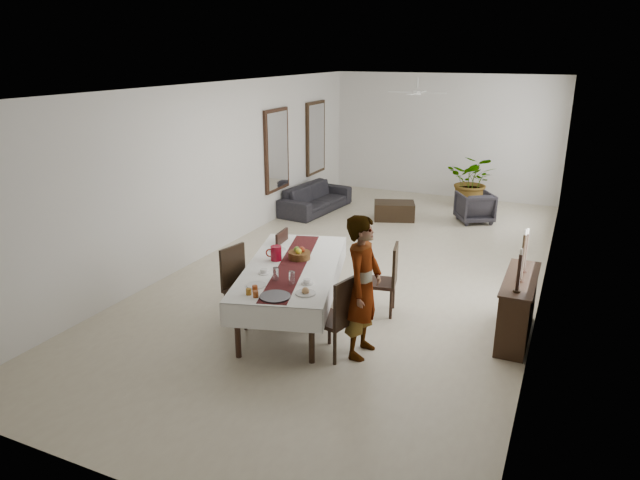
# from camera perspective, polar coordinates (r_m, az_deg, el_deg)

# --- Properties ---
(floor) EXTENTS (6.00, 12.00, 0.00)m
(floor) POSITION_cam_1_polar(r_m,az_deg,el_deg) (10.38, 4.47, -2.79)
(floor) COLOR beige
(floor) RESTS_ON ground
(ceiling) EXTENTS (6.00, 12.00, 0.02)m
(ceiling) POSITION_cam_1_polar(r_m,az_deg,el_deg) (9.69, 4.96, 15.14)
(ceiling) COLOR silver
(ceiling) RESTS_ON wall_back
(wall_back) EXTENTS (6.00, 0.02, 3.20)m
(wall_back) POSITION_cam_1_polar(r_m,az_deg,el_deg) (15.61, 12.33, 10.11)
(wall_back) COLOR silver
(wall_back) RESTS_ON floor
(wall_front) EXTENTS (6.00, 0.02, 3.20)m
(wall_front) POSITION_cam_1_polar(r_m,az_deg,el_deg) (4.98, -19.74, -8.24)
(wall_front) COLOR silver
(wall_front) RESTS_ON floor
(wall_left) EXTENTS (0.02, 12.00, 3.20)m
(wall_left) POSITION_cam_1_polar(r_m,az_deg,el_deg) (11.25, -9.93, 7.17)
(wall_left) COLOR silver
(wall_left) RESTS_ON floor
(wall_right) EXTENTS (0.02, 12.00, 3.20)m
(wall_right) POSITION_cam_1_polar(r_m,az_deg,el_deg) (9.37, 22.26, 3.81)
(wall_right) COLOR silver
(wall_right) RESTS_ON floor
(dining_table_top) EXTENTS (1.76, 2.79, 0.05)m
(dining_table_top) POSITION_cam_1_polar(r_m,az_deg,el_deg) (8.19, -2.79, -2.77)
(dining_table_top) COLOR black
(dining_table_top) RESTS_ON table_leg_fl
(table_leg_fl) EXTENTS (0.09, 0.09, 0.76)m
(table_leg_fl) POSITION_cam_1_polar(r_m,az_deg,el_deg) (7.37, -8.25, -8.93)
(table_leg_fl) COLOR black
(table_leg_fl) RESTS_ON floor
(table_leg_fr) EXTENTS (0.09, 0.09, 0.76)m
(table_leg_fr) POSITION_cam_1_polar(r_m,az_deg,el_deg) (7.18, -0.84, -9.52)
(table_leg_fr) COLOR black
(table_leg_fr) RESTS_ON floor
(table_leg_bl) EXTENTS (0.09, 0.09, 0.76)m
(table_leg_bl) POSITION_cam_1_polar(r_m,az_deg,el_deg) (9.56, -4.16, -2.24)
(table_leg_bl) COLOR black
(table_leg_bl) RESTS_ON floor
(table_leg_br) EXTENTS (0.09, 0.09, 0.76)m
(table_leg_br) POSITION_cam_1_polar(r_m,az_deg,el_deg) (9.41, 1.52, -2.54)
(table_leg_br) COLOR black
(table_leg_br) RESTS_ON floor
(tablecloth_top) EXTENTS (2.00, 3.03, 0.01)m
(tablecloth_top) POSITION_cam_1_polar(r_m,az_deg,el_deg) (8.18, -2.79, -2.56)
(tablecloth_top) COLOR white
(tablecloth_top) RESTS_ON dining_table_top
(tablecloth_drape_left) EXTENTS (0.78, 2.68, 0.32)m
(tablecloth_drape_left) POSITION_cam_1_polar(r_m,az_deg,el_deg) (8.38, -7.03, -3.32)
(tablecloth_drape_left) COLOR white
(tablecloth_drape_left) RESTS_ON dining_table_top
(tablecloth_drape_right) EXTENTS (0.78, 2.68, 0.32)m
(tablecloth_drape_right) POSITION_cam_1_polar(r_m,az_deg,el_deg) (8.15, 1.61, -3.82)
(tablecloth_drape_right) COLOR silver
(tablecloth_drape_right) RESTS_ON dining_table_top
(tablecloth_drape_near) EXTENTS (1.23, 0.36, 0.32)m
(tablecloth_drape_near) POSITION_cam_1_polar(r_m,az_deg,el_deg) (7.00, -4.94, -7.79)
(tablecloth_drape_near) COLOR white
(tablecloth_drape_near) RESTS_ON dining_table_top
(tablecloth_drape_far) EXTENTS (1.23, 0.36, 0.32)m
(tablecloth_drape_far) POSITION_cam_1_polar(r_m,az_deg,el_deg) (9.52, -1.20, -0.48)
(tablecloth_drape_far) COLOR silver
(tablecloth_drape_far) RESTS_ON dining_table_top
(table_runner) EXTENTS (1.11, 2.70, 0.00)m
(table_runner) POSITION_cam_1_polar(r_m,az_deg,el_deg) (8.18, -2.79, -2.50)
(table_runner) COLOR #57181A
(table_runner) RESTS_ON tablecloth_top
(red_pitcher) EXTENTS (0.20, 0.20, 0.22)m
(red_pitcher) POSITION_cam_1_polar(r_m,az_deg,el_deg) (8.34, -4.41, -1.33)
(red_pitcher) COLOR maroon
(red_pitcher) RESTS_ON tablecloth_top
(pitcher_handle) EXTENTS (0.13, 0.06, 0.13)m
(pitcher_handle) POSITION_cam_1_polar(r_m,az_deg,el_deg) (8.36, -5.03, -1.30)
(pitcher_handle) COLOR maroon
(pitcher_handle) RESTS_ON red_pitcher
(wine_glass_near) EXTENTS (0.08, 0.08, 0.18)m
(wine_glass_near) POSITION_cam_1_polar(r_m,az_deg,el_deg) (7.48, -2.84, -3.82)
(wine_glass_near) COLOR white
(wine_glass_near) RESTS_ON tablecloth_top
(wine_glass_mid) EXTENTS (0.08, 0.08, 0.18)m
(wine_glass_mid) POSITION_cam_1_polar(r_m,az_deg,el_deg) (7.63, -4.45, -3.41)
(wine_glass_mid) COLOR silver
(wine_glass_mid) RESTS_ON tablecloth_top
(teacup_right) EXTENTS (0.10, 0.10, 0.06)m
(teacup_right) POSITION_cam_1_polar(r_m,az_deg,el_deg) (7.52, -1.30, -4.16)
(teacup_right) COLOR white
(teacup_right) RESTS_ON saucer_right
(saucer_right) EXTENTS (0.16, 0.16, 0.01)m
(saucer_right) POSITION_cam_1_polar(r_m,az_deg,el_deg) (7.53, -1.30, -4.35)
(saucer_right) COLOR silver
(saucer_right) RESTS_ON tablecloth_top
(teacup_left) EXTENTS (0.10, 0.10, 0.06)m
(teacup_left) POSITION_cam_1_polar(r_m,az_deg,el_deg) (7.89, -5.63, -3.14)
(teacup_left) COLOR white
(teacup_left) RESTS_ON saucer_left
(saucer_left) EXTENTS (0.16, 0.16, 0.01)m
(saucer_left) POSITION_cam_1_polar(r_m,az_deg,el_deg) (7.90, -5.63, -3.32)
(saucer_left) COLOR white
(saucer_left) RESTS_ON tablecloth_top
(plate_near_right) EXTENTS (0.26, 0.26, 0.02)m
(plate_near_right) POSITION_cam_1_polar(r_m,az_deg,el_deg) (7.23, -1.47, -5.33)
(plate_near_right) COLOR silver
(plate_near_right) RESTS_ON tablecloth_top
(bread_near_right) EXTENTS (0.10, 0.10, 0.10)m
(bread_near_right) POSITION_cam_1_polar(r_m,az_deg,el_deg) (7.22, -1.47, -5.12)
(bread_near_right) COLOR tan
(bread_near_right) RESTS_ON plate_near_right
(plate_near_left) EXTENTS (0.26, 0.26, 0.02)m
(plate_near_left) POSITION_cam_1_polar(r_m,az_deg,el_deg) (7.51, -6.40, -4.51)
(plate_near_left) COLOR silver
(plate_near_left) RESTS_ON tablecloth_top
(plate_far_left) EXTENTS (0.26, 0.26, 0.02)m
(plate_far_left) POSITION_cam_1_polar(r_m,az_deg,el_deg) (8.79, -4.27, -0.98)
(plate_far_left) COLOR white
(plate_far_left) RESTS_ON tablecloth_top
(serving_tray) EXTENTS (0.39, 0.39, 0.02)m
(serving_tray) POSITION_cam_1_polar(r_m,az_deg,el_deg) (7.15, -4.52, -5.65)
(serving_tray) COLOR #3B3A3F
(serving_tray) RESTS_ON tablecloth_top
(jam_jar_a) EXTENTS (0.07, 0.07, 0.08)m
(jam_jar_a) POSITION_cam_1_polar(r_m,az_deg,el_deg) (7.16, -6.45, -5.41)
(jam_jar_a) COLOR #8B3D14
(jam_jar_a) RESTS_ON tablecloth_top
(jam_jar_b) EXTENTS (0.07, 0.07, 0.08)m
(jam_jar_b) POSITION_cam_1_polar(r_m,az_deg,el_deg) (7.25, -7.15, -5.15)
(jam_jar_b) COLOR #985F16
(jam_jar_b) RESTS_ON tablecloth_top
(jam_jar_c) EXTENTS (0.07, 0.07, 0.08)m
(jam_jar_c) POSITION_cam_1_polar(r_m,az_deg,el_deg) (7.33, -6.52, -4.84)
(jam_jar_c) COLOR #983C16
(jam_jar_c) RESTS_ON tablecloth_top
(fruit_basket) EXTENTS (0.32, 0.32, 0.11)m
(fruit_basket) POSITION_cam_1_polar(r_m,az_deg,el_deg) (8.40, -2.09, -1.54)
(fruit_basket) COLOR brown
(fruit_basket) RESTS_ON tablecloth_top
(fruit_red) EXTENTS (0.10, 0.10, 0.10)m
(fruit_red) POSITION_cam_1_polar(r_m,az_deg,el_deg) (8.39, -1.85, -0.98)
(fruit_red) COLOR maroon
(fruit_red) RESTS_ON fruit_basket
(fruit_green) EXTENTS (0.09, 0.09, 0.09)m
(fruit_green) POSITION_cam_1_polar(r_m,az_deg,el_deg) (8.41, -2.34, -0.93)
(fruit_green) COLOR olive
(fruit_green) RESTS_ON fruit_basket
(fruit_yellow) EXTENTS (0.09, 0.09, 0.09)m
(fruit_yellow) POSITION_cam_1_polar(r_m,az_deg,el_deg) (8.32, -2.16, -1.14)
(fruit_yellow) COLOR yellow
(fruit_yellow) RESTS_ON fruit_basket
(chair_right_near_seat) EXTENTS (0.56, 0.56, 0.05)m
(chair_right_near_seat) POSITION_cam_1_polar(r_m,az_deg,el_deg) (7.33, 1.22, -8.01)
(chair_right_near_seat) COLOR black
(chair_right_near_seat) RESTS_ON chair_right_near_leg_fl
(chair_right_near_leg_fl) EXTENTS (0.06, 0.06, 0.46)m
(chair_right_near_leg_fl) POSITION_cam_1_polar(r_m,az_deg,el_deg) (7.21, 1.49, -10.76)
(chair_right_near_leg_fl) COLOR black
(chair_right_near_leg_fl) RESTS_ON floor
(chair_right_near_leg_fr) EXTENTS (0.06, 0.06, 0.46)m
(chair_right_near_leg_fr) POSITION_cam_1_polar(r_m,az_deg,el_deg) (7.48, 3.26, -9.65)
(chair_right_near_leg_fr) COLOR black
(chair_right_near_leg_fr) RESTS_ON floor
(chair_right_near_leg_bl) EXTENTS (0.06, 0.06, 0.46)m
(chair_right_near_leg_bl) POSITION_cam_1_polar(r_m,az_deg,el_deg) (7.42, -0.87, -9.87)
(chair_right_near_leg_bl) COLOR black
(chair_right_near_leg_bl) RESTS_ON floor
(chair_right_near_leg_br) EXTENTS (0.06, 0.06, 0.46)m
(chair_right_near_leg_br) POSITION_cam_1_polar(r_m,az_deg,el_deg) (7.68, 0.95, -8.83)
(chair_right_near_leg_br) COLOR black
(chair_right_near_leg_br) RESTS_ON floor
(chair_right_near_back) EXTENTS (0.16, 0.46, 0.59)m
(chair_right_near_back) POSITION_cam_1_polar(r_m,az_deg,el_deg) (7.08, 2.59, -6.20)
(chair_right_near_back) COLOR black
(chair_right_near_back) RESTS_ON chair_right_near_seat
(chair_right_far_seat) EXTENTS (0.54, 0.54, 0.05)m
(chair_right_far_seat) POSITION_cam_1_polar(r_m,az_deg,el_deg) (8.51, 6.05, -4.29)
(chair_right_far_seat) COLOR black
(chair_right_far_seat) RESTS_ON chair_right_far_leg_fl
(chair_right_far_leg_fl) EXTENTS (0.05, 0.05, 0.45)m
(chair_right_far_leg_fl) POSITION_cam_1_polar(r_m,az_deg,el_deg) (8.42, 7.10, -6.44)
(chair_right_far_leg_fl) COLOR black
(chair_right_far_leg_fl) RESTS_ON floor
(chair_right_far_leg_fr) EXTENTS (0.05, 0.05, 0.45)m
(chair_right_far_leg_fr) POSITION_cam_1_polar(r_m,az_deg,el_deg) (8.76, 7.35, -5.43)
(chair_right_far_leg_fr) COLOR black
(chair_right_far_leg_fr) RESTS_ON floor
(chair_right_far_leg_bl) EXTENTS (0.05, 0.05, 0.45)m
(chair_right_far_leg_bl) POSITION_cam_1_polar(r_m,az_deg,el_deg) (8.46, 4.58, -6.23)
(chair_right_far_leg_bl) COLOR black
(chair_right_far_leg_bl) RESTS_ON floor
(chair_right_far_leg_br) EXTENTS (0.05, 0.05, 0.45)m
(chair_right_far_leg_br) POSITION_cam_1_polar(r_m,az_deg,el_deg) (8.79, 4.94, -5.24)
(chair_right_far_leg_br) COLOR black
(chair_right_far_leg_br) RESTS_ON floor
(chair_right_far_back) EXTENTS (0.13, 0.45, 0.58)m
(chair_right_far_back) POSITION_cam_1_polar(r_m,az_deg,el_deg) (8.37, 7.52, -2.44)
(chair_right_far_back) COLOR black
(chair_right_far_back) RESTS_ON chair_right_far_seat
(chair_left_near_seat) EXTENTS (0.56, 0.56, 0.05)m
(chair_left_near_seat) POSITION_cam_1_polar(r_m,az_deg,el_deg) (8.25, -7.57, -4.98)
(chair_left_near_seat) COLOR black
(chair_left_near_seat) RESTS_ON chair_left_near_leg_fl
(chair_left_near_leg_fl) EXTENTS (0.06, 0.06, 0.46)m
(chair_left_near_leg_fl) POSITION_cam_1_polar(r_m,az_deg,el_deg) (8.60, -7.53, -5.85)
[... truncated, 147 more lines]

